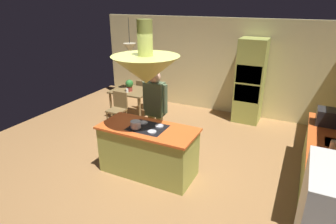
{
  "coord_description": "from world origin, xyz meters",
  "views": [
    {
      "loc": [
        2.29,
        -4.03,
        2.98
      ],
      "look_at": [
        0.1,
        0.4,
        1.0
      ],
      "focal_mm": 30.13,
      "sensor_mm": 36.0,
      "label": 1
    }
  ],
  "objects_px": {
    "kitchen_island": "(148,150)",
    "cup_on_table": "(127,91)",
    "chair_by_back_wall": "(145,93)",
    "canister_sugar": "(334,148)",
    "oven_tower": "(250,81)",
    "dining_table": "(132,94)",
    "potted_plant_on_table": "(129,85)",
    "canister_flour": "(334,156)",
    "person_at_island": "(155,108)",
    "chair_facing_island": "(118,107)",
    "cooking_pot_on_cooktop": "(136,124)",
    "microwave_on_counter": "(331,118)"
  },
  "relations": [
    {
      "from": "potted_plant_on_table",
      "to": "canister_flour",
      "type": "distance_m",
      "value": 4.9
    },
    {
      "from": "dining_table",
      "to": "person_at_island",
      "type": "relative_size",
      "value": 0.58
    },
    {
      "from": "oven_tower",
      "to": "canister_sugar",
      "type": "distance_m",
      "value": 3.36
    },
    {
      "from": "kitchen_island",
      "to": "chair_facing_island",
      "type": "distance_m",
      "value": 2.24
    },
    {
      "from": "chair_facing_island",
      "to": "cup_on_table",
      "type": "xyz_separation_m",
      "value": [
        -0.01,
        0.43,
        0.3
      ]
    },
    {
      "from": "oven_tower",
      "to": "chair_by_back_wall",
      "type": "relative_size",
      "value": 2.44
    },
    {
      "from": "canister_sugar",
      "to": "cooking_pot_on_cooktop",
      "type": "distance_m",
      "value": 3.04
    },
    {
      "from": "person_at_island",
      "to": "cup_on_table",
      "type": "height_order",
      "value": "person_at_island"
    },
    {
      "from": "oven_tower",
      "to": "person_at_island",
      "type": "xyz_separation_m",
      "value": [
        -1.31,
        -2.57,
        -0.05
      ]
    },
    {
      "from": "cup_on_table",
      "to": "microwave_on_counter",
      "type": "distance_m",
      "value": 4.57
    },
    {
      "from": "cooking_pot_on_cooktop",
      "to": "microwave_on_counter",
      "type": "bearing_deg",
      "value": 29.02
    },
    {
      "from": "chair_by_back_wall",
      "to": "canister_sugar",
      "type": "height_order",
      "value": "canister_sugar"
    },
    {
      "from": "chair_facing_island",
      "to": "cup_on_table",
      "type": "height_order",
      "value": "chair_facing_island"
    },
    {
      "from": "oven_tower",
      "to": "potted_plant_on_table",
      "type": "xyz_separation_m",
      "value": [
        -2.81,
        -1.23,
        -0.13
      ]
    },
    {
      "from": "kitchen_island",
      "to": "canister_flour",
      "type": "relative_size",
      "value": 12.17
    },
    {
      "from": "oven_tower",
      "to": "cooking_pot_on_cooktop",
      "type": "relative_size",
      "value": 11.78
    },
    {
      "from": "dining_table",
      "to": "canister_flour",
      "type": "height_order",
      "value": "canister_flour"
    },
    {
      "from": "chair_by_back_wall",
      "to": "cooking_pot_on_cooktop",
      "type": "relative_size",
      "value": 4.83
    },
    {
      "from": "canister_sugar",
      "to": "cup_on_table",
      "type": "bearing_deg",
      "value": 161.48
    },
    {
      "from": "kitchen_island",
      "to": "person_at_island",
      "type": "relative_size",
      "value": 1.0
    },
    {
      "from": "chair_by_back_wall",
      "to": "cooking_pot_on_cooktop",
      "type": "distance_m",
      "value": 3.29
    },
    {
      "from": "dining_table",
      "to": "chair_facing_island",
      "type": "relative_size",
      "value": 1.16
    },
    {
      "from": "dining_table",
      "to": "canister_sugar",
      "type": "height_order",
      "value": "canister_sugar"
    },
    {
      "from": "oven_tower",
      "to": "canister_flour",
      "type": "distance_m",
      "value": 3.52
    },
    {
      "from": "potted_plant_on_table",
      "to": "dining_table",
      "type": "bearing_deg",
      "value": 83.6
    },
    {
      "from": "cooking_pot_on_cooktop",
      "to": "kitchen_island",
      "type": "bearing_deg",
      "value": 39.09
    },
    {
      "from": "canister_sugar",
      "to": "cooking_pot_on_cooktop",
      "type": "xyz_separation_m",
      "value": [
        -3.0,
        -0.5,
        -0.03
      ]
    },
    {
      "from": "microwave_on_counter",
      "to": "cup_on_table",
      "type": "bearing_deg",
      "value": 175.51
    },
    {
      "from": "potted_plant_on_table",
      "to": "kitchen_island",
      "type": "bearing_deg",
      "value": -49.67
    },
    {
      "from": "canister_flour",
      "to": "dining_table",
      "type": "bearing_deg",
      "value": 157.16
    },
    {
      "from": "potted_plant_on_table",
      "to": "cup_on_table",
      "type": "distance_m",
      "value": 0.17
    },
    {
      "from": "kitchen_island",
      "to": "potted_plant_on_table",
      "type": "xyz_separation_m",
      "value": [
        -1.71,
        2.01,
        0.47
      ]
    },
    {
      "from": "microwave_on_counter",
      "to": "cooking_pot_on_cooktop",
      "type": "relative_size",
      "value": 2.56
    },
    {
      "from": "potted_plant_on_table",
      "to": "canister_flour",
      "type": "height_order",
      "value": "potted_plant_on_table"
    },
    {
      "from": "person_at_island",
      "to": "chair_facing_island",
      "type": "bearing_deg",
      "value": 151.9
    },
    {
      "from": "oven_tower",
      "to": "chair_by_back_wall",
      "type": "height_order",
      "value": "oven_tower"
    },
    {
      "from": "person_at_island",
      "to": "cooking_pot_on_cooktop",
      "type": "xyz_separation_m",
      "value": [
        0.05,
        -0.8,
        -0.02
      ]
    },
    {
      "from": "kitchen_island",
      "to": "chair_facing_island",
      "type": "xyz_separation_m",
      "value": [
        -1.7,
        1.46,
        0.05
      ]
    },
    {
      "from": "potted_plant_on_table",
      "to": "canister_flour",
      "type": "relative_size",
      "value": 2.1
    },
    {
      "from": "chair_facing_island",
      "to": "canister_sugar",
      "type": "height_order",
      "value": "canister_sugar"
    },
    {
      "from": "chair_by_back_wall",
      "to": "canister_sugar",
      "type": "bearing_deg",
      "value": 152.43
    },
    {
      "from": "kitchen_island",
      "to": "cup_on_table",
      "type": "bearing_deg",
      "value": 132.1
    },
    {
      "from": "canister_flour",
      "to": "microwave_on_counter",
      "type": "height_order",
      "value": "microwave_on_counter"
    },
    {
      "from": "dining_table",
      "to": "potted_plant_on_table",
      "type": "distance_m",
      "value": 0.29
    },
    {
      "from": "kitchen_island",
      "to": "potted_plant_on_table",
      "type": "height_order",
      "value": "potted_plant_on_table"
    },
    {
      "from": "canister_sugar",
      "to": "cooking_pot_on_cooktop",
      "type": "relative_size",
      "value": 1.22
    },
    {
      "from": "oven_tower",
      "to": "dining_table",
      "type": "relative_size",
      "value": 2.09
    },
    {
      "from": "kitchen_island",
      "to": "cup_on_table",
      "type": "relative_size",
      "value": 19.35
    },
    {
      "from": "person_at_island",
      "to": "microwave_on_counter",
      "type": "distance_m",
      "value": 3.17
    },
    {
      "from": "kitchen_island",
      "to": "microwave_on_counter",
      "type": "bearing_deg",
      "value": 28.38
    }
  ]
}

